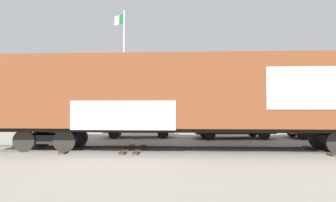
% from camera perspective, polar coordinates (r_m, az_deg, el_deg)
% --- Properties ---
extents(ground_plane, '(260.00, 260.00, 0.00)m').
position_cam_1_polar(ground_plane, '(11.82, 9.56, -10.29)').
color(ground_plane, gray).
extents(track, '(60.02, 3.40, 0.08)m').
position_cam_1_polar(track, '(11.77, 5.06, -10.15)').
color(track, '#4C4742').
rests_on(track, ground_plane).
extents(freight_car, '(17.80, 3.59, 4.16)m').
position_cam_1_polar(freight_car, '(11.66, 6.10, 1.41)').
color(freight_car, brown).
rests_on(freight_car, ground_plane).
extents(flagpole, '(1.13, 0.92, 10.05)m').
position_cam_1_polar(flagpole, '(23.47, -9.54, 9.25)').
color(flagpole, silver).
rests_on(flagpole, ground_plane).
extents(hillside, '(130.76, 35.37, 18.63)m').
position_cam_1_polar(hillside, '(87.28, 5.16, 1.84)').
color(hillside, silver).
rests_on(hillside, ground_plane).
extents(parked_car_silver, '(4.43, 2.35, 1.71)m').
position_cam_1_polar(parked_car_silver, '(17.00, -6.22, -4.67)').
color(parked_car_silver, '#B7BABF').
rests_on(parked_car_silver, ground_plane).
extents(parked_car_black, '(4.84, 2.48, 1.68)m').
position_cam_1_polar(parked_car_black, '(16.80, 13.09, -4.72)').
color(parked_car_black, black).
rests_on(parked_car_black, ground_plane).
extents(parked_car_red, '(4.11, 2.01, 1.75)m').
position_cam_1_polar(parked_car_red, '(18.69, 29.34, -4.24)').
color(parked_car_red, '#B21E1E').
rests_on(parked_car_red, ground_plane).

